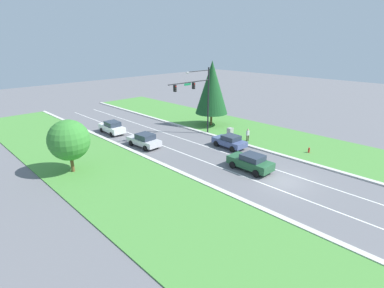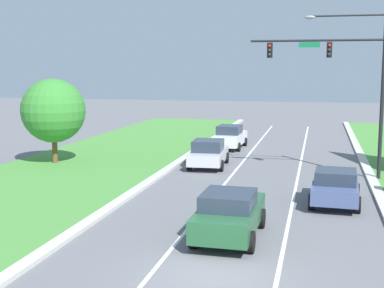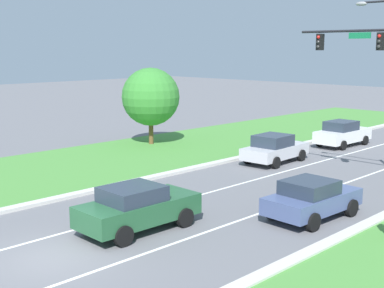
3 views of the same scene
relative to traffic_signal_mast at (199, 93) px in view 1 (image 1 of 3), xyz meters
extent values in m
plane|color=slate|center=(-4.15, -15.10, -5.87)|extent=(160.00, 160.00, 0.00)
cube|color=beige|center=(1.50, -15.10, -5.80)|extent=(0.50, 90.00, 0.15)
cube|color=beige|center=(-9.80, -15.10, -5.80)|extent=(0.50, 90.00, 0.15)
cube|color=#4C8E3D|center=(6.75, -15.10, -5.83)|extent=(10.00, 90.00, 0.08)
cube|color=#4C8E3D|center=(-15.05, -15.10, -5.83)|extent=(10.00, 90.00, 0.08)
cube|color=white|center=(-5.95, -15.10, -5.87)|extent=(0.14, 81.00, 0.01)
cube|color=white|center=(-2.35, -15.10, -5.87)|extent=(0.14, 81.00, 0.01)
cylinder|color=black|center=(1.85, 0.01, -1.39)|extent=(0.20, 0.20, 8.97)
cylinder|color=black|center=(-1.61, 0.01, 1.48)|extent=(6.94, 0.12, 0.12)
cube|color=#147042|center=(-1.96, 0.01, 1.26)|extent=(1.10, 0.04, 0.28)
cylinder|color=black|center=(-0.05, 0.01, 2.74)|extent=(3.82, 0.09, 0.09)
ellipsoid|color=gray|center=(-1.96, 0.01, 2.69)|extent=(0.56, 0.28, 0.20)
cube|color=black|center=(-0.92, 0.01, 0.98)|extent=(0.28, 0.32, 0.80)
sphere|color=red|center=(-0.92, -0.16, 1.21)|extent=(0.16, 0.16, 0.16)
sphere|color=#2D2D2D|center=(-0.92, -0.16, 0.98)|extent=(0.16, 0.16, 0.16)
sphere|color=#2D2D2D|center=(-0.92, -0.16, 0.75)|extent=(0.16, 0.16, 0.16)
cube|color=black|center=(-4.04, 0.01, 0.98)|extent=(0.28, 0.32, 0.80)
sphere|color=red|center=(-4.04, -0.16, 1.21)|extent=(0.16, 0.16, 0.16)
sphere|color=#2D2D2D|center=(-4.04, -0.16, 0.98)|extent=(0.16, 0.16, 0.16)
sphere|color=#2D2D2D|center=(-4.04, -0.16, 0.75)|extent=(0.16, 0.16, 0.16)
cube|color=white|center=(-7.68, 9.33, -5.16)|extent=(1.95, 4.64, 0.78)
cube|color=#283342|center=(-7.69, 9.06, -4.46)|extent=(1.69, 2.11, 0.62)
cylinder|color=black|center=(-6.75, 10.72, -5.55)|extent=(0.26, 0.65, 0.64)
cylinder|color=black|center=(-8.52, 10.78, -5.55)|extent=(0.26, 0.65, 0.64)
cylinder|color=black|center=(-6.84, 7.88, -5.55)|extent=(0.26, 0.65, 0.64)
cylinder|color=black|center=(-8.61, 7.94, -5.55)|extent=(0.26, 0.65, 0.64)
cube|color=#235633|center=(-4.29, -11.46, -5.12)|extent=(2.02, 4.60, 0.78)
cube|color=#283342|center=(-4.29, -11.73, -4.46)|extent=(1.78, 2.09, 0.54)
cylinder|color=black|center=(-3.31, -10.06, -5.51)|extent=(0.25, 0.73, 0.73)
cylinder|color=black|center=(-5.21, -10.03, -5.51)|extent=(0.25, 0.73, 0.73)
cylinder|color=black|center=(-3.36, -12.89, -5.51)|extent=(0.25, 0.73, 0.73)
cylinder|color=black|center=(-5.26, -12.86, -5.51)|extent=(0.25, 0.73, 0.73)
cube|color=#475684|center=(-0.54, -5.78, -5.19)|extent=(2.09, 4.27, 0.66)
cube|color=#283342|center=(-0.55, -6.03, -4.59)|extent=(1.79, 1.96, 0.55)
cylinder|color=black|center=(0.45, -4.53, -5.52)|extent=(0.27, 0.71, 0.70)
cylinder|color=black|center=(-1.41, -4.44, -5.52)|extent=(0.27, 0.71, 0.70)
cylinder|color=black|center=(0.33, -7.12, -5.52)|extent=(0.27, 0.71, 0.70)
cylinder|color=black|center=(-1.53, -7.04, -5.52)|extent=(0.27, 0.71, 0.70)
cube|color=silver|center=(-7.74, 1.66, -5.20)|extent=(2.16, 4.57, 0.66)
cube|color=#283342|center=(-7.72, 1.39, -4.54)|extent=(1.83, 2.10, 0.65)
cylinder|color=black|center=(-6.88, 3.10, -5.53)|extent=(0.28, 0.69, 0.68)
cylinder|color=black|center=(-8.75, 2.99, -5.53)|extent=(0.28, 0.69, 0.68)
cylinder|color=black|center=(-6.73, 0.33, -5.53)|extent=(0.28, 0.69, 0.68)
cylinder|color=black|center=(-8.59, 0.22, -5.53)|extent=(0.28, 0.69, 0.68)
cube|color=#9E9E99|center=(2.47, -3.47, -5.20)|extent=(0.70, 0.60, 1.34)
cylinder|color=#42382D|center=(2.70, -6.03, -5.45)|extent=(0.14, 0.14, 0.84)
cylinder|color=#42382D|center=(2.96, -6.07, -5.45)|extent=(0.14, 0.14, 0.84)
cube|color=#B7B7BC|center=(2.83, -6.05, -4.73)|extent=(0.41, 0.27, 0.60)
sphere|color=tan|center=(2.83, -6.05, -4.29)|extent=(0.22, 0.22, 0.22)
cylinder|color=red|center=(4.46, -13.44, -5.60)|extent=(0.20, 0.20, 0.55)
sphere|color=red|center=(4.46, -13.44, -5.26)|extent=(0.18, 0.18, 0.18)
cylinder|color=red|center=(4.34, -13.44, -5.57)|extent=(0.10, 0.09, 0.09)
cylinder|color=red|center=(4.58, -13.44, -5.57)|extent=(0.10, 0.09, 0.09)
cylinder|color=brown|center=(5.21, 2.41, -4.91)|extent=(0.32, 0.32, 1.92)
cone|color=#194C23|center=(5.21, 2.41, -0.12)|extent=(4.79, 4.79, 7.66)
cylinder|color=brown|center=(-17.20, 0.35, -4.95)|extent=(0.32, 0.32, 1.84)
sphere|color=#388433|center=(-17.20, 0.35, -2.56)|extent=(3.93, 3.93, 3.93)
camera|label=1|loc=(-27.60, -27.13, 6.43)|focal=28.00mm
camera|label=2|loc=(-1.36, -29.48, 0.07)|focal=50.00mm
camera|label=3|loc=(10.26, -23.38, 0.67)|focal=50.00mm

